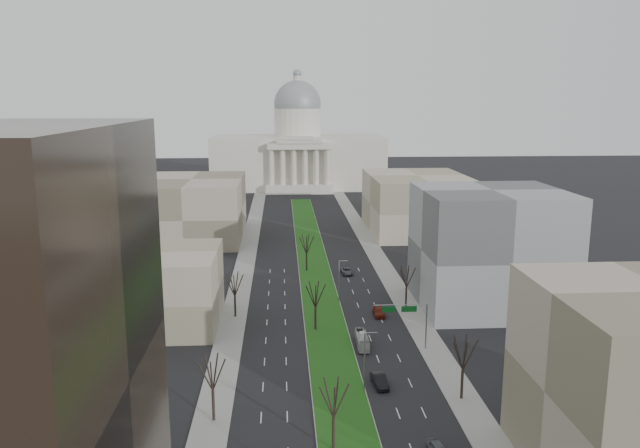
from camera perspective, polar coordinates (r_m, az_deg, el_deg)
name	(u,v)px	position (r m, az deg, el deg)	size (l,w,h in m)	color
ground	(315,271)	(154.27, -0.49, -4.30)	(600.00, 600.00, 0.00)	black
median	(315,272)	(153.27, -0.47, -4.37)	(8.00, 222.03, 0.20)	#999993
sidewalk_left	(236,305)	(130.52, -7.65, -7.34)	(5.00, 330.00, 0.15)	gray
sidewalk_right	(404,302)	(132.61, 7.73, -7.04)	(5.00, 330.00, 0.15)	gray
capitol	(298,153)	(299.05, -2.04, 6.54)	(80.00, 46.00, 55.00)	beige
building_beige_left	(148,289)	(121.15, -15.44, -5.71)	(26.00, 22.00, 14.00)	gray
building_grey_right	(489,248)	(130.80, 15.23, -2.17)	(28.00, 26.00, 24.00)	#5B5D5F
building_far_left	(193,208)	(193.03, -11.58, 1.41)	(30.00, 40.00, 18.00)	gray
building_far_right	(417,203)	(200.67, 8.84, 1.88)	(30.00, 40.00, 18.00)	gray
tree_left_mid	(212,372)	(84.39, -9.84, -13.15)	(5.40, 5.40, 9.72)	black
tree_left_far	(234,283)	(121.79, -7.83, -5.38)	(5.28, 5.28, 9.50)	black
tree_right_mid	(464,352)	(90.98, 12.99, -11.31)	(5.52, 5.52, 9.94)	black
tree_right_far	(407,276)	(127.84, 7.93, -4.72)	(5.04, 5.04, 9.07)	black
tree_median_a	(334,397)	(76.89, 1.26, -15.54)	(5.40, 5.40, 9.72)	black
tree_median_b	(315,294)	(113.90, -0.43, -6.39)	(5.40, 5.40, 9.72)	black
tree_median_c	(306,243)	(152.43, -1.25, -1.78)	(5.40, 5.40, 9.72)	black
streetlamp_median_b	(365,361)	(91.89, 4.12, -12.38)	(1.90, 0.20, 9.16)	gray
streetlamp_median_c	(339,281)	(129.25, 1.77, -5.23)	(1.90, 0.20, 9.16)	gray
mast_arm_signs	(411,315)	(106.76, 8.29, -8.26)	(9.12, 0.24, 8.09)	gray
car_black	(379,380)	(95.56, 5.46, -14.03)	(1.82, 5.21, 1.72)	black
car_red	(379,312)	(123.86, 5.40, -8.00)	(2.12, 5.20, 1.51)	maroon
car_grey_far	(347,271)	(151.54, 2.45, -4.32)	(2.43, 5.27, 1.46)	#4A4D51
box_van	(362,340)	(109.18, 3.87, -10.52)	(1.84, 7.85, 2.19)	silver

